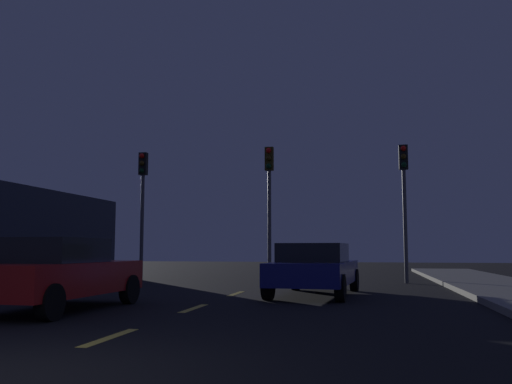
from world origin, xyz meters
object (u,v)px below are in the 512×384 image
object	(u,v)px
traffic_signal_right	(404,186)
car_stopped_ahead	(315,268)
traffic_signal_left	(143,190)
traffic_signal_center	(269,187)
car_adjacent_lane	(55,273)

from	to	relation	value
traffic_signal_right	car_stopped_ahead	size ratio (longest dim) A/B	1.09
traffic_signal_left	car_stopped_ahead	world-z (taller)	traffic_signal_left
traffic_signal_center	traffic_signal_right	size ratio (longest dim) A/B	1.02
traffic_signal_left	car_adjacent_lane	world-z (taller)	traffic_signal_left
traffic_signal_left	traffic_signal_right	bearing A→B (deg)	-0.00
traffic_signal_left	traffic_signal_center	world-z (taller)	traffic_signal_center
car_stopped_ahead	car_adjacent_lane	world-z (taller)	car_adjacent_lane
traffic_signal_right	car_adjacent_lane	distance (m)	13.07
car_stopped_ahead	car_adjacent_lane	xyz separation A→B (m)	(-4.80, -4.57, 0.03)
traffic_signal_center	car_stopped_ahead	size ratio (longest dim) A/B	1.12
traffic_signal_left	car_stopped_ahead	bearing A→B (deg)	-37.93
traffic_signal_center	car_adjacent_lane	size ratio (longest dim) A/B	1.21
traffic_signal_left	car_adjacent_lane	bearing A→B (deg)	-76.10
traffic_signal_left	car_stopped_ahead	distance (m)	9.74
car_stopped_ahead	traffic_signal_left	bearing A→B (deg)	142.07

